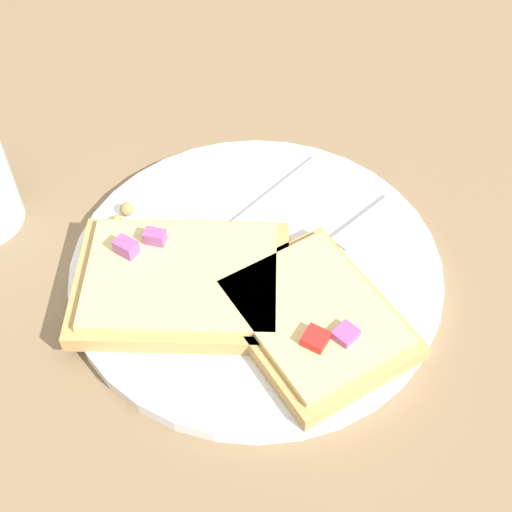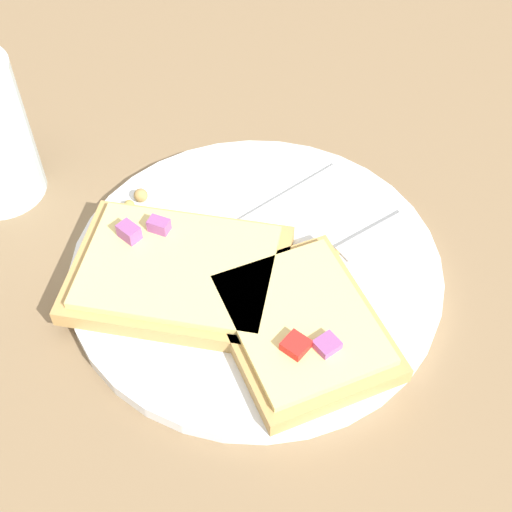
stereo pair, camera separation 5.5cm
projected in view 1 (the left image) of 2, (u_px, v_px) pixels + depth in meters
The scene contains 7 objects.
ground_plane at pixel (256, 274), 0.57m from camera, with size 4.00×4.00×0.00m, color #7F6647.
plate at pixel (256, 269), 0.56m from camera, with size 0.29×0.29×0.01m.
fork at pixel (230, 235), 0.58m from camera, with size 0.19×0.13×0.01m.
knife at pixel (331, 252), 0.56m from camera, with size 0.17×0.13×0.01m.
pizza_slice_main at pixel (181, 281), 0.54m from camera, with size 0.14×0.18×0.03m.
pizza_slice_corner at pixel (314, 318), 0.51m from camera, with size 0.17×0.17×0.03m.
crumb_scatter at pixel (163, 243), 0.57m from camera, with size 0.11×0.18×0.01m.
Camera 1 is at (-0.35, -0.07, 0.45)m, focal length 50.00 mm.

